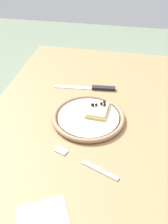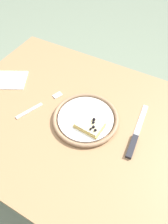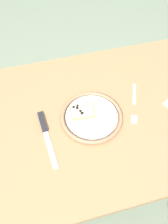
{
  "view_description": "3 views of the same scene",
  "coord_description": "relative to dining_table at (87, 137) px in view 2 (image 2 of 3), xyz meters",
  "views": [
    {
      "loc": [
        -0.65,
        -0.1,
        1.29
      ],
      "look_at": [
        -0.02,
        0.02,
        0.78
      ],
      "focal_mm": 40.91,
      "sensor_mm": 36.0,
      "label": 1
    },
    {
      "loc": [
        0.2,
        -0.38,
        1.35
      ],
      "look_at": [
        -0.03,
        0.02,
        0.76
      ],
      "focal_mm": 32.89,
      "sensor_mm": 36.0,
      "label": 2
    },
    {
      "loc": [
        0.15,
        0.48,
        1.48
      ],
      "look_at": [
        0.01,
        -0.02,
        0.76
      ],
      "focal_mm": 36.7,
      "sensor_mm": 36.0,
      "label": 3
    }
  ],
  "objects": [
    {
      "name": "dining_table",
      "position": [
        0.0,
        0.0,
        0.0
      ],
      "size": [
        1.05,
        0.71,
        0.74
      ],
      "color": "#936D47",
      "rests_on": "ground_plane"
    },
    {
      "name": "knife",
      "position": [
        0.18,
        0.01,
        0.11
      ],
      "size": [
        0.04,
        0.24,
        0.01
      ],
      "color": "silver",
      "rests_on": "dining_table"
    },
    {
      "name": "plate",
      "position": [
        -0.01,
        0.01,
        0.11
      ],
      "size": [
        0.24,
        0.24,
        0.02
      ],
      "color": "white",
      "rests_on": "dining_table"
    },
    {
      "name": "napkin",
      "position": [
        -0.39,
        0.04,
        0.11
      ],
      "size": [
        0.17,
        0.16,
        0.0
      ],
      "primitive_type": "cube",
      "rotation": [
        0.0,
        0.0,
        0.48
      ],
      "color": "white",
      "rests_on": "dining_table"
    },
    {
      "name": "fork",
      "position": [
        -0.2,
        -0.02,
        0.11
      ],
      "size": [
        0.09,
        0.19,
        0.0
      ],
      "color": "silver",
      "rests_on": "dining_table"
    },
    {
      "name": "pizza_slice_near",
      "position": [
        0.02,
        -0.02,
        0.13
      ],
      "size": [
        0.1,
        0.08,
        0.03
      ],
      "color": "tan",
      "rests_on": "plate"
    },
    {
      "name": "ground_plane",
      "position": [
        0.0,
        0.0,
        -0.64
      ],
      "size": [
        6.0,
        6.0,
        0.0
      ],
      "primitive_type": "plane",
      "color": "slate"
    }
  ]
}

